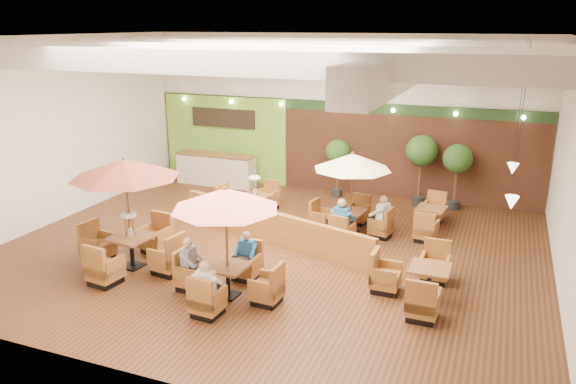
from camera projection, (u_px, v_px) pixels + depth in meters
The scene contains 17 objects.
room at pixel (296, 108), 14.99m from camera, with size 14.04×14.00×5.52m.
service_counter at pixel (216, 169), 20.95m from camera, with size 3.00×0.75×1.18m.
booth_divider at pixel (272, 227), 15.36m from camera, with size 6.53×0.18×0.90m, color brown.
table_0 at pixel (127, 194), 13.42m from camera, with size 2.81×2.81×2.81m.
table_1 at pixel (226, 222), 11.97m from camera, with size 2.50×2.50×2.55m.
table_2 at pixel (352, 178), 15.73m from camera, with size 2.41×2.41×2.41m.
table_3 at pixel (248, 203), 17.41m from camera, with size 1.85×2.65×1.52m.
table_4 at pixel (416, 282), 12.34m from camera, with size 1.70×2.54×0.96m.
table_5 at pixel (430, 220), 16.30m from camera, with size 0.88×2.43×0.89m.
topiary_0 at pixel (338, 154), 19.24m from camera, with size 0.87×0.87×2.01m.
topiary_1 at pixel (422, 154), 18.18m from camera, with size 1.02×1.02×2.37m.
topiary_2 at pixel (457, 161), 17.82m from camera, with size 0.93×0.93×2.16m.
diner_0 at pixel (206, 282), 11.43m from camera, with size 0.41×0.34×0.79m.
diner_1 at pixel (246, 250), 13.09m from camera, with size 0.36×0.29×0.72m.
diner_2 at pixel (190, 258), 12.58m from camera, with size 0.30×0.38×0.78m.
diner_3 at pixel (342, 217), 15.20m from camera, with size 0.45×0.38×0.85m.
diner_4 at pixel (381, 212), 15.68m from camera, with size 0.40×0.43×0.79m.
Camera 1 is at (5.53, -12.82, 5.81)m, focal length 35.00 mm.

